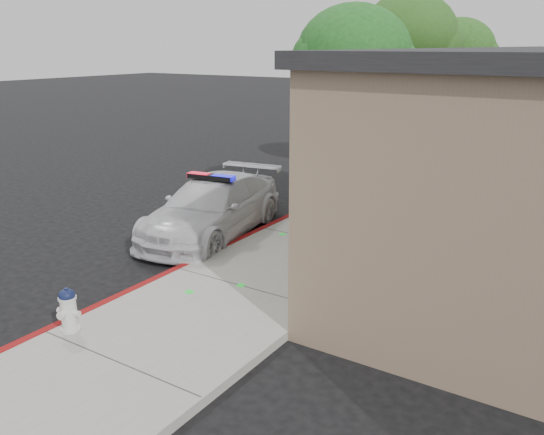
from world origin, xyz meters
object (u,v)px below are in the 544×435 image
at_px(police_car, 212,207).
at_px(fire_hydrant, 68,310).
at_px(street_tree_near, 354,59).
at_px(street_tree_mid, 409,39).
at_px(street_tree_far, 459,52).

bearing_deg(police_car, fire_hydrant, -84.70).
height_order(fire_hydrant, street_tree_near, street_tree_near).
distance_m(street_tree_near, street_tree_mid, 4.85).
height_order(street_tree_mid, street_tree_far, street_tree_mid).
bearing_deg(street_tree_far, fire_hydrant, -91.72).
bearing_deg(street_tree_mid, street_tree_far, 87.32).
xyz_separation_m(fire_hydrant, street_tree_mid, (0.31, 13.00, 3.98)).
bearing_deg(street_tree_near, street_tree_far, 90.97).
height_order(police_car, street_tree_far, street_tree_far).
bearing_deg(street_tree_mid, fire_hydrant, -91.36).
bearing_deg(street_tree_mid, police_car, -101.50).
bearing_deg(street_tree_mid, street_tree_near, -85.30).
distance_m(police_car, fire_hydrant, 5.24).
xyz_separation_m(police_car, street_tree_near, (2.01, 3.12, 3.31)).
height_order(street_tree_near, street_tree_far, street_tree_far).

